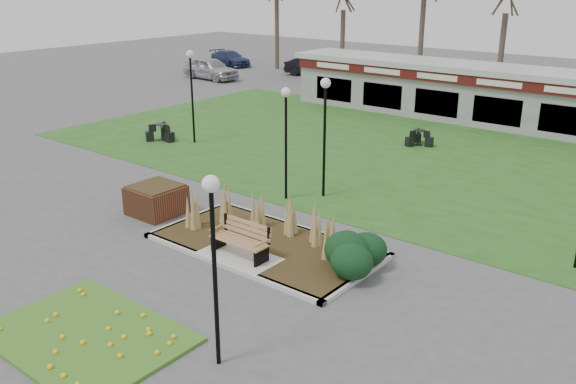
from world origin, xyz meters
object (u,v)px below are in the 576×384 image
Objects in this scene: brick_planter at (156,199)px; lamp_post_near_left at (213,230)px; lamp_post_mid_left at (325,112)px; car_blue at (230,58)px; car_black at (314,66)px; food_pavilion at (509,97)px; lamp_post_near_right at (286,119)px; bistro_set_a at (162,135)px; park_bench at (242,239)px; lamp_post_far_left at (191,76)px; car_silver at (211,68)px; bistro_set_b at (419,140)px.

brick_planter is 8.84m from lamp_post_near_left.
lamp_post_mid_left is 0.96× the size of car_blue.
car_black is 1.03× the size of car_blue.
lamp_post_mid_left is (-1.14, -14.34, 1.51)m from food_pavilion.
lamp_post_near_right is 10.07m from bistro_set_a.
park_bench is 0.40× the size of car_blue.
lamp_post_near_left is at bearing -124.52° from car_blue.
lamp_post_far_left is (-9.92, 7.56, 2.43)m from park_bench.
lamp_post_near_left is at bearing -41.57° from lamp_post_far_left.
car_black is (-15.23, 22.33, -2.06)m from lamp_post_near_right.
brick_planter is (-4.40, 0.75, -0.11)m from park_bench.
brick_planter is 26.80m from car_silver.
brick_planter is at bearing -101.95° from bistro_set_b.
lamp_post_near_left is (2.82, -3.75, 2.26)m from park_bench.
park_bench is 0.42× the size of lamp_post_mid_left.
car_blue is (-14.59, 19.85, 0.35)m from bistro_set_a.
bistro_set_b is 27.67m from car_blue.
lamp_post_far_left is 0.94× the size of car_black.
car_black is (-17.22, 26.70, 0.13)m from park_bench.
car_blue is (-16.08, 19.19, -2.41)m from lamp_post_far_left.
brick_planter is 0.39× the size of lamp_post_near_right.
food_pavilion is at bearing 74.68° from bistro_set_b.
lamp_post_near_left is 36.52m from car_black.
lamp_post_near_left is at bearing -130.83° from car_silver.
car_blue is at bearing 151.44° from bistro_set_b.
lamp_post_near_left is 2.77× the size of bistro_set_a.
lamp_post_near_right reaches higher than car_black.
bistro_set_a is at bearing -131.59° from car_blue.
lamp_post_near_right is at bearing -120.90° from car_blue.
bistro_set_a is (-10.26, 1.52, -2.71)m from lamp_post_mid_left.
lamp_post_mid_left is (3.26, 4.63, 2.51)m from brick_planter.
car_silver is (-17.84, 20.00, 0.31)m from brick_planter.
lamp_post_far_left is at bearing 166.04° from lamp_post_mid_left.
car_black is (-15.53, 13.18, 0.48)m from bistro_set_b.
lamp_post_far_left is 2.94× the size of bistro_set_a.
bistro_set_b is 0.29× the size of car_black.
park_bench is 1.34× the size of bistro_set_b.
brick_planter is at bearing -123.64° from lamp_post_near_right.
lamp_post_near_right is (2.41, 3.62, 2.31)m from brick_planter.
lamp_post_near_left is (7.22, -4.50, 2.37)m from brick_planter.
park_bench is 13.33m from bistro_set_a.
car_silver is at bearing 128.02° from bistro_set_a.
food_pavilion is (4.40, 18.96, 1.00)m from brick_planter.
car_blue is at bearing 133.38° from lamp_post_near_left.
lamp_post_near_right is (-1.99, -15.34, 1.31)m from food_pavilion.
car_silver is at bearing 141.02° from lamp_post_near_right.
car_silver is at bearing 135.65° from lamp_post_near_left.
food_pavilion is (0.00, 19.71, 0.89)m from park_bench.
bistro_set_a is at bearing -176.72° from car_black.
lamp_post_far_left is at bearing -144.07° from bistro_set_b.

